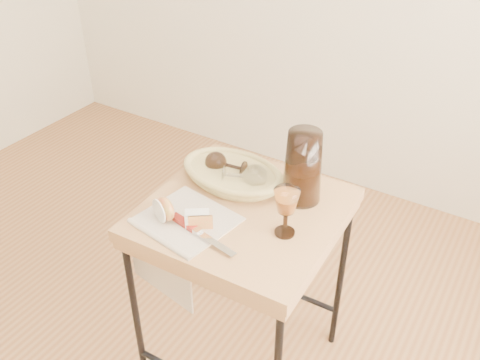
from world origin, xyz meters
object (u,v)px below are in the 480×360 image
Objects in this scene: side_table at (243,293)px; wine_goblet at (286,212)px; tea_towel at (187,220)px; bread_basket at (233,175)px; pitcher at (303,166)px; goblet_lying_b at (242,176)px; table_knife at (200,232)px; apple_half at (165,209)px; goblet_lying_a at (228,165)px.

wine_goblet is (0.17, -0.04, 0.46)m from side_table.
bread_basket is at bearing 97.92° from tea_towel.
pitcher reaches higher than tea_towel.
bread_basket is (0.01, 0.25, 0.02)m from tea_towel.
goblet_lying_b is 0.28m from table_knife.
apple_half reaches higher than table_knife.
apple_half is at bearing -135.99° from goblet_lying_b.
goblet_lying_a is at bearing 106.62° from apple_half.
tea_towel is 0.40m from pitcher.
side_table is 4.80× the size of wine_goblet.
table_knife is (0.10, -0.31, -0.03)m from goblet_lying_a.
table_knife is (0.13, -0.01, -0.03)m from apple_half.
apple_half is at bearing -172.30° from table_knife.
goblet_lying_b reaches higher than tea_towel.
side_table is at bearing 131.60° from goblet_lying_a.
wine_goblet is at bearing -13.47° from side_table.
goblet_lying_b is at bearing -141.12° from pitcher.
tea_towel is 0.24m from goblet_lying_b.
goblet_lying_b is 0.48× the size of pitcher.
tea_towel is 0.95× the size of pitcher.
table_knife is (0.02, -0.27, -0.04)m from goblet_lying_b.
tea_towel is 0.31m from wine_goblet.
table_knife is (0.08, -0.04, 0.01)m from tea_towel.
goblet_lying_b is at bearing 150.70° from wine_goblet.
apple_half is at bearing 76.93° from goblet_lying_a.
goblet_lying_b reaches higher than side_table.
pitcher reaches higher than side_table.
bread_basket reaches higher than table_knife.
bread_basket is 0.29m from apple_half.
goblet_lying_a is 0.33m from table_knife.
side_table is at bearing 166.53° from wine_goblet.
wine_goblet is 1.91× the size of apple_half.
tea_towel is at bearing -88.11° from bread_basket.
side_table is 0.49m from apple_half.
bread_basket is 0.30m from table_knife.
side_table is at bearing 60.73° from tea_towel.
tea_towel is at bearing -126.48° from goblet_lying_b.
tea_towel is at bearing 52.62° from apple_half.
apple_half is (-0.30, -0.32, -0.08)m from pitcher.
table_knife is (0.07, -0.29, -0.01)m from bread_basket.
pitcher is at bearing 12.47° from bread_basket.
goblet_lying_b is 0.29m from apple_half.
bread_basket is 1.16× the size of pitcher.
bread_basket is 0.32m from wine_goblet.
pitcher is at bearing 102.02° from wine_goblet.
goblet_lying_b is at bearing 90.14° from apple_half.
goblet_lying_a is at bearing -153.06° from pitcher.
wine_goblet reaches higher than table_knife.
side_table is at bearing -79.06° from goblet_lying_b.
tea_towel is 0.81× the size of bread_basket.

